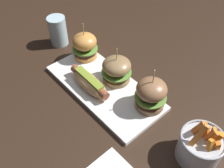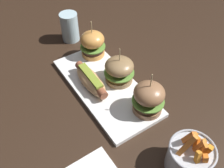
# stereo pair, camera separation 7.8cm
# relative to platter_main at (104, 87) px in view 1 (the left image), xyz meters

# --- Properties ---
(ground_plane) EXTENTS (3.00, 3.00, 0.00)m
(ground_plane) POSITION_rel_platter_main_xyz_m (0.00, 0.00, -0.01)
(ground_plane) COLOR black
(platter_main) EXTENTS (0.42, 0.19, 0.01)m
(platter_main) POSITION_rel_platter_main_xyz_m (0.00, 0.00, 0.00)
(platter_main) COLOR white
(platter_main) RESTS_ON ground
(hot_dog) EXTENTS (0.18, 0.06, 0.05)m
(hot_dog) POSITION_rel_platter_main_xyz_m (-0.03, -0.04, 0.03)
(hot_dog) COLOR tan
(hot_dog) RESTS_ON platter_main
(slider_left) EXTENTS (0.09, 0.09, 0.14)m
(slider_left) POSITION_rel_platter_main_xyz_m (-0.16, 0.05, 0.06)
(slider_left) COLOR #D28C42
(slider_left) RESTS_ON platter_main
(slider_center) EXTENTS (0.10, 0.10, 0.13)m
(slider_center) POSITION_rel_platter_main_xyz_m (0.01, 0.05, 0.05)
(slider_center) COLOR olive
(slider_center) RESTS_ON platter_main
(slider_right) EXTENTS (0.10, 0.10, 0.15)m
(slider_right) POSITION_rel_platter_main_xyz_m (0.16, 0.05, 0.06)
(slider_right) COLOR #8F6342
(slider_right) RESTS_ON platter_main
(fries_bucket) EXTENTS (0.11, 0.11, 0.14)m
(fries_bucket) POSITION_rel_platter_main_xyz_m (0.35, 0.03, 0.04)
(fries_bucket) COLOR #B7BABF
(fries_bucket) RESTS_ON ground
(water_glass) EXTENTS (0.07, 0.07, 0.12)m
(water_glass) POSITION_rel_platter_main_xyz_m (-0.31, 0.03, 0.05)
(water_glass) COLOR silver
(water_glass) RESTS_ON ground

